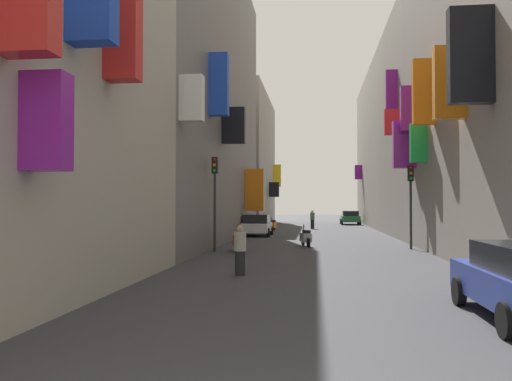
{
  "coord_description": "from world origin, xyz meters",
  "views": [
    {
      "loc": [
        -0.03,
        -3.11,
        2.21
      ],
      "look_at": [
        -3.0,
        22.55,
        2.86
      ],
      "focal_mm": 36.15,
      "sensor_mm": 36.0,
      "label": 1
    }
  ],
  "objects": [
    {
      "name": "building_left_mid_c",
      "position": [
        -8.0,
        51.05,
        6.81
      ],
      "size": [
        7.06,
        17.91,
        13.63
      ],
      "color": "gray",
      "rests_on": "ground"
    },
    {
      "name": "traffic_light_far_corner",
      "position": [
        -4.62,
        20.08,
        2.95
      ],
      "size": [
        0.26,
        0.34,
        4.34
      ],
      "color": "#2D2D2D",
      "rests_on": "ground"
    },
    {
      "name": "scooter_silver",
      "position": [
        -0.54,
        23.52,
        0.46
      ],
      "size": [
        0.67,
        1.78,
        1.13
      ],
      "color": "#ADADB2",
      "rests_on": "ground"
    },
    {
      "name": "building_left_mid_a",
      "position": [
        -7.99,
        27.35,
        9.12
      ],
      "size": [
        7.33,
        25.06,
        18.25
      ],
      "color": "slate",
      "rests_on": "ground"
    },
    {
      "name": "traffic_light_near_corner",
      "position": [
        4.56,
        22.51,
        2.76
      ],
      "size": [
        0.26,
        0.34,
        4.04
      ],
      "color": "#2D2D2D",
      "rests_on": "ground"
    },
    {
      "name": "parked_car_white",
      "position": [
        -4.04,
        31.89,
        0.76
      ],
      "size": [
        2.02,
        3.95,
        1.45
      ],
      "color": "white",
      "rests_on": "ground"
    },
    {
      "name": "scooter_red",
      "position": [
        -3.51,
        20.36,
        0.46
      ],
      "size": [
        0.77,
        1.83,
        1.13
      ],
      "color": "red",
      "rests_on": "ground"
    },
    {
      "name": "parked_car_green",
      "position": [
        3.59,
        51.84,
        0.75
      ],
      "size": [
        2.01,
        3.96,
        1.43
      ],
      "color": "#236638",
      "rests_on": "ground"
    },
    {
      "name": "ground_plane",
      "position": [
        0.0,
        30.0,
        0.0
      ],
      "size": [
        140.0,
        140.0,
        0.0
      ],
      "primitive_type": "plane",
      "color": "#38383D"
    },
    {
      "name": "pedestrian_near_left",
      "position": [
        -0.3,
        41.85,
        0.82
      ],
      "size": [
        0.46,
        0.46,
        1.64
      ],
      "color": "black",
      "rests_on": "ground"
    },
    {
      "name": "building_right_mid_b",
      "position": [
        8.0,
        43.69,
        7.47
      ],
      "size": [
        6.76,
        32.61,
        14.95
      ],
      "color": "gray",
      "rests_on": "ground"
    },
    {
      "name": "pedestrian_crossing",
      "position": [
        -2.34,
        12.58,
        0.76
      ],
      "size": [
        0.54,
        0.54,
        1.54
      ],
      "color": "#252525",
      "rests_on": "ground"
    },
    {
      "name": "building_right_mid_a",
      "position": [
        7.99,
        22.6,
        9.85
      ],
      "size": [
        7.17,
        9.58,
        19.72
      ],
      "color": "gray",
      "rests_on": "ground"
    },
    {
      "name": "scooter_orange",
      "position": [
        -3.49,
        38.64,
        0.46
      ],
      "size": [
        0.55,
        1.87,
        1.13
      ],
      "color": "orange",
      "rests_on": "ground"
    }
  ]
}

